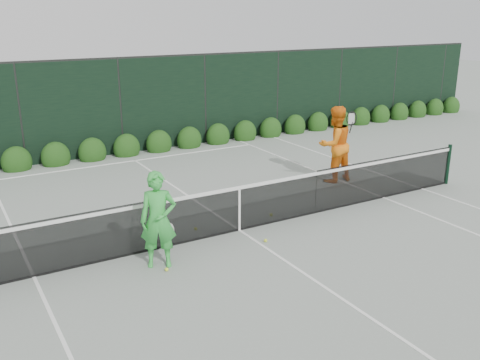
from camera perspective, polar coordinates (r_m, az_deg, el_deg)
ground at (r=11.27m, az=-0.08°, el=-5.40°), size 80.00×80.00×0.00m
tennis_net at (r=11.06m, az=-0.19°, el=-2.89°), size 12.90×0.10×1.07m
player_woman at (r=9.55m, az=-8.70°, el=-4.24°), size 0.76×0.64×1.76m
player_man at (r=14.46m, az=10.09°, el=3.78°), size 1.00×0.78×2.04m
court_lines at (r=11.26m, az=-0.08°, el=-5.37°), size 11.03×23.83×0.01m
windscreen_fence at (r=8.64m, az=9.01°, el=-2.11°), size 32.00×21.07×3.06m
hedge_row at (r=17.45m, az=-12.00°, el=3.34°), size 31.66×0.65×0.94m
tennis_balls at (r=10.89m, az=-1.35°, el=-6.06°), size 3.14×1.49×0.07m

